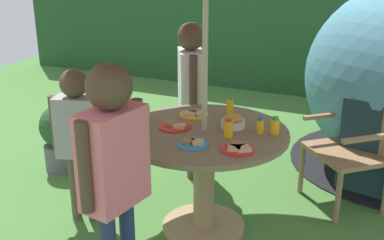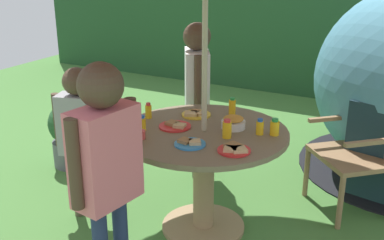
# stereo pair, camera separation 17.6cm
# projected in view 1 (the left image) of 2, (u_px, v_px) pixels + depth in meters

# --- Properties ---
(ground_plane) EXTENTS (10.00, 10.00, 0.02)m
(ground_plane) POSITION_uv_depth(u_px,v_px,m) (203.00, 228.00, 3.40)
(ground_plane) COLOR #477A38
(hedge_backdrop) EXTENTS (9.00, 0.70, 1.88)m
(hedge_backdrop) POSITION_uv_depth(u_px,v_px,m) (317.00, 22.00, 6.32)
(hedge_backdrop) COLOR #234C28
(hedge_backdrop) RESTS_ON ground_plane
(garden_table) EXTENTS (1.11, 1.11, 0.74)m
(garden_table) POSITION_uv_depth(u_px,v_px,m) (204.00, 158.00, 3.21)
(garden_table) COLOR tan
(garden_table) RESTS_ON ground_plane
(wooden_chair) EXTENTS (0.69, 0.70, 1.00)m
(wooden_chair) POSITION_uv_depth(u_px,v_px,m) (358.00, 136.00, 3.57)
(wooden_chair) COLOR #93704C
(wooden_chair) RESTS_ON ground_plane
(potted_plant) EXTENTS (0.39, 0.39, 0.59)m
(potted_plant) POSITION_uv_depth(u_px,v_px,m) (63.00, 135.00, 4.22)
(potted_plant) COLOR #595960
(potted_plant) RESTS_ON ground_plane
(child_in_white_shirt) EXTENTS (0.34, 0.39, 1.32)m
(child_in_white_shirt) POSITION_uv_depth(u_px,v_px,m) (191.00, 81.00, 3.91)
(child_in_white_shirt) COLOR brown
(child_in_white_shirt) RESTS_ON ground_plane
(child_in_grey_shirt) EXTENTS (0.37, 0.24, 1.12)m
(child_in_grey_shirt) POSITION_uv_depth(u_px,v_px,m) (78.00, 127.00, 3.26)
(child_in_grey_shirt) COLOR brown
(child_in_grey_shirt) RESTS_ON ground_plane
(child_in_pink_shirt) EXTENTS (0.25, 0.45, 1.36)m
(child_in_pink_shirt) POSITION_uv_depth(u_px,v_px,m) (113.00, 158.00, 2.41)
(child_in_pink_shirt) COLOR navy
(child_in_pink_shirt) RESTS_ON ground_plane
(snack_bowl) EXTENTS (0.16, 0.16, 0.09)m
(snack_bowl) POSITION_uv_depth(u_px,v_px,m) (233.00, 122.00, 3.18)
(snack_bowl) COLOR white
(snack_bowl) RESTS_ON garden_table
(plate_far_right) EXTENTS (0.20, 0.20, 0.03)m
(plate_far_right) POSITION_uv_depth(u_px,v_px,m) (238.00, 148.00, 2.82)
(plate_far_right) COLOR red
(plate_far_right) RESTS_ON garden_table
(plate_front_edge) EXTENTS (0.22, 0.22, 0.03)m
(plate_front_edge) POSITION_uv_depth(u_px,v_px,m) (175.00, 126.00, 3.18)
(plate_front_edge) COLOR red
(plate_front_edge) RESTS_ON garden_table
(plate_center_back) EXTENTS (0.19, 0.19, 0.03)m
(plate_center_back) POSITION_uv_depth(u_px,v_px,m) (193.00, 143.00, 2.90)
(plate_center_back) COLOR #338CD8
(plate_center_back) RESTS_ON garden_table
(plate_mid_left) EXTENTS (0.21, 0.21, 0.03)m
(plate_mid_left) POSITION_uv_depth(u_px,v_px,m) (194.00, 114.00, 3.41)
(plate_mid_left) COLOR yellow
(plate_mid_left) RESTS_ON garden_table
(juice_bottle_near_left) EXTENTS (0.06, 0.06, 0.11)m
(juice_bottle_near_left) POSITION_uv_depth(u_px,v_px,m) (275.00, 126.00, 3.08)
(juice_bottle_near_left) COLOR yellow
(juice_bottle_near_left) RESTS_ON garden_table
(juice_bottle_near_right) EXTENTS (0.05, 0.05, 0.12)m
(juice_bottle_near_right) POSITION_uv_depth(u_px,v_px,m) (138.00, 138.00, 2.85)
(juice_bottle_near_right) COLOR yellow
(juice_bottle_near_right) RESTS_ON garden_table
(juice_bottle_far_left) EXTENTS (0.04, 0.04, 0.11)m
(juice_bottle_far_left) POSITION_uv_depth(u_px,v_px,m) (147.00, 112.00, 3.33)
(juice_bottle_far_left) COLOR yellow
(juice_bottle_far_left) RESTS_ON garden_table
(juice_bottle_center_front) EXTENTS (0.05, 0.05, 0.13)m
(juice_bottle_center_front) POSITION_uv_depth(u_px,v_px,m) (230.00, 106.00, 3.43)
(juice_bottle_center_front) COLOR yellow
(juice_bottle_center_front) RESTS_ON garden_table
(juice_bottle_mid_right) EXTENTS (0.05, 0.05, 0.11)m
(juice_bottle_mid_right) POSITION_uv_depth(u_px,v_px,m) (260.00, 126.00, 3.08)
(juice_bottle_mid_right) COLOR yellow
(juice_bottle_mid_right) RESTS_ON garden_table
(juice_bottle_back_edge) EXTENTS (0.05, 0.05, 0.10)m
(juice_bottle_back_edge) POSITION_uv_depth(u_px,v_px,m) (142.00, 125.00, 3.10)
(juice_bottle_back_edge) COLOR yellow
(juice_bottle_back_edge) RESTS_ON garden_table
(juice_bottle_spot_a) EXTENTS (0.06, 0.06, 0.12)m
(juice_bottle_spot_a) POSITION_uv_depth(u_px,v_px,m) (228.00, 128.00, 3.01)
(juice_bottle_spot_a) COLOR yellow
(juice_bottle_spot_a) RESTS_ON garden_table
(cup_near) EXTENTS (0.06, 0.06, 0.06)m
(cup_near) POSITION_uv_depth(u_px,v_px,m) (142.00, 136.00, 2.98)
(cup_near) COLOR #E04C47
(cup_near) RESTS_ON garden_table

